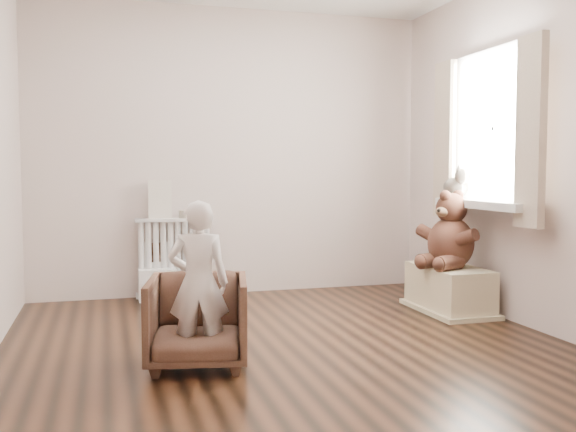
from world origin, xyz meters
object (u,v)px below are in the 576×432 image
object	(u,v)px
toy_bench	(449,287)
radiator	(174,254)
toy_vanity	(157,269)
plush_cat	(455,186)
armchair	(198,321)
teddy_bear	(451,229)
child	(198,283)

from	to	relation	value
toy_bench	radiator	bearing A→B (deg)	150.89
toy_vanity	plush_cat	world-z (taller)	plush_cat
radiator	armchair	size ratio (longest dim) A/B	1.23
teddy_bear	plush_cat	bearing A→B (deg)	31.19
armchair	radiator	bearing A→B (deg)	98.81
child	teddy_bear	size ratio (longest dim) A/B	1.56
teddy_bear	plush_cat	xyz separation A→B (m)	(0.15, 0.20, 0.33)
armchair	child	world-z (taller)	child
radiator	toy_vanity	xyz separation A→B (m)	(-0.16, -0.03, -0.11)
toy_bench	teddy_bear	world-z (taller)	teddy_bear
teddy_bear	plush_cat	distance (m)	0.41
teddy_bear	child	bearing A→B (deg)	-178.57
toy_vanity	child	distance (m)	2.07
armchair	teddy_bear	distance (m)	2.34
child	toy_bench	world-z (taller)	child
toy_bench	plush_cat	world-z (taller)	plush_cat
toy_vanity	armchair	world-z (taller)	same
child	teddy_bear	world-z (taller)	teddy_bear
armchair	teddy_bear	xyz separation A→B (m)	(2.13, 0.86, 0.41)
radiator	toy_bench	size ratio (longest dim) A/B	0.92
armchair	teddy_bear	size ratio (longest dim) A/B	0.96
toy_vanity	plush_cat	xyz separation A→B (m)	(2.36, -0.95, 0.72)
radiator	teddy_bear	xyz separation A→B (m)	(2.05, -1.18, 0.28)
armchair	toy_bench	size ratio (longest dim) A/B	0.75
armchair	toy_bench	distance (m)	2.32
radiator	toy_bench	world-z (taller)	radiator
radiator	armchair	distance (m)	2.05
plush_cat	toy_bench	bearing A→B (deg)	-133.88
child	plush_cat	xyz separation A→B (m)	(2.28, 1.11, 0.51)
armchair	plush_cat	world-z (taller)	plush_cat
toy_vanity	plush_cat	bearing A→B (deg)	-21.93
armchair	plush_cat	size ratio (longest dim) A/B	1.94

